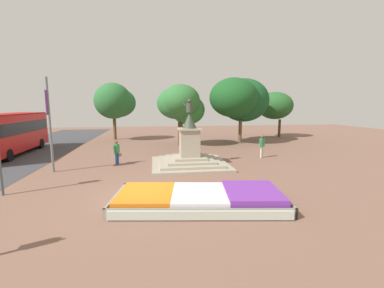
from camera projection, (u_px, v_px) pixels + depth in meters
The scene contains 11 objects.
ground_plane at pixel (145, 197), 11.34m from camera, with size 78.59×78.59×0.00m, color brown.
flower_planter at pixel (202, 198), 10.40m from camera, with size 7.24×4.04×0.62m.
statue_monument at pixel (189, 153), 17.35m from camera, with size 5.03×5.03×4.44m.
banner_pole at pixel (50, 123), 15.12m from camera, with size 0.15×0.65×5.65m.
city_bus at pixel (8, 131), 20.68m from camera, with size 2.77×9.94×3.36m.
pedestrian_with_handbag at pixel (117, 151), 17.49m from camera, with size 0.44×0.68×1.64m.
pedestrian_near_planter at pixel (262, 145), 19.70m from camera, with size 0.49×0.39×1.77m.
park_tree_far_left at pixel (239, 99), 27.44m from camera, with size 6.84×6.46×6.94m.
park_tree_behind_statue at pixel (275, 107), 32.58m from camera, with size 4.53×4.59×5.71m.
park_tree_far_right at pixel (181, 104), 25.23m from camera, with size 4.86×4.87×6.03m.
park_tree_street_side at pixel (115, 102), 29.23m from camera, with size 4.61×4.22×6.57m.
Camera 1 is at (0.44, -11.06, 3.99)m, focal length 24.00 mm.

